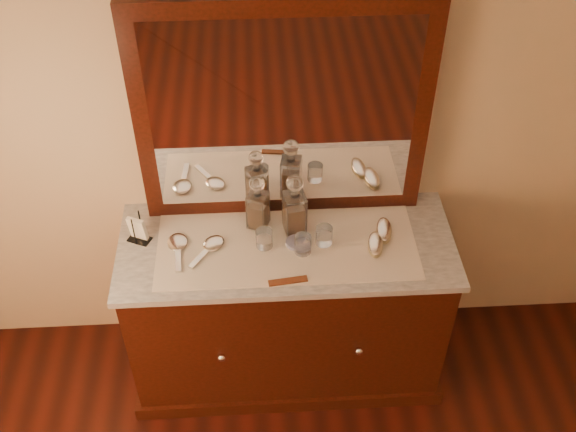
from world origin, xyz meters
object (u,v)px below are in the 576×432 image
object	(u,v)px
decanter_left	(258,207)
decanter_right	(295,209)
pin_dish	(296,243)
hand_mirror_inner	(211,246)
napkin_rack	(138,230)
hand_mirror_outer	(178,245)
brush_far	(384,231)
mirror_frame	(283,113)
brush_near	(375,245)
dresser_cabinet	(287,310)
comb	(288,281)

from	to	relation	value
decanter_left	decanter_right	bearing A→B (deg)	-12.68
pin_dish	hand_mirror_inner	size ratio (longest dim) A/B	0.42
napkin_rack	hand_mirror_inner	xyz separation A→B (m)	(0.31, -0.07, -0.04)
decanter_left	hand_mirror_outer	world-z (taller)	decanter_left
hand_mirror_outer	hand_mirror_inner	bearing A→B (deg)	-5.01
pin_dish	decanter_right	bearing A→B (deg)	90.15
brush_far	hand_mirror_inner	size ratio (longest dim) A/B	0.74
mirror_frame	decanter_left	xyz separation A→B (m)	(-0.12, -0.13, -0.39)
napkin_rack	brush_near	size ratio (longest dim) A/B	0.96
pin_dish	napkin_rack	size ratio (longest dim) A/B	0.61
pin_dish	brush_far	world-z (taller)	brush_far
dresser_cabinet	napkin_rack	distance (m)	0.80
decanter_left	decanter_right	size ratio (longest dim) A/B	0.91
napkin_rack	decanter_left	distance (m)	0.52
hand_mirror_outer	hand_mirror_inner	xyz separation A→B (m)	(0.14, -0.01, -0.00)
brush_near	decanter_left	bearing A→B (deg)	160.46
comb	hand_mirror_outer	world-z (taller)	hand_mirror_outer
dresser_cabinet	hand_mirror_outer	size ratio (longest dim) A/B	6.05
decanter_right	pin_dish	bearing A→B (deg)	-89.85
napkin_rack	brush_far	distance (m)	1.05
decanter_left	hand_mirror_inner	bearing A→B (deg)	-147.63
mirror_frame	dresser_cabinet	bearing A→B (deg)	-90.00
mirror_frame	comb	bearing A→B (deg)	-90.88
napkin_rack	hand_mirror_outer	xyz separation A→B (m)	(0.17, -0.06, -0.04)
mirror_frame	decanter_left	world-z (taller)	mirror_frame
mirror_frame	decanter_right	xyz separation A→B (m)	(0.04, -0.16, -0.38)
comb	hand_mirror_inner	world-z (taller)	hand_mirror_inner
comb	brush_near	xyz separation A→B (m)	(0.38, 0.17, 0.02)
mirror_frame	brush_far	world-z (taller)	mirror_frame
hand_mirror_outer	mirror_frame	bearing A→B (deg)	27.74
brush_far	decanter_left	bearing A→B (deg)	170.38
decanter_left	mirror_frame	bearing A→B (deg)	47.20
decanter_left	brush_near	bearing A→B (deg)	-19.54
decanter_left	hand_mirror_inner	world-z (taller)	decanter_left
decanter_right	decanter_left	bearing A→B (deg)	167.32
decanter_right	brush_near	xyz separation A→B (m)	(0.33, -0.14, -0.09)
mirror_frame	comb	xyz separation A→B (m)	(-0.01, -0.47, -0.49)
dresser_cabinet	decanter_left	bearing A→B (deg)	134.34
dresser_cabinet	brush_near	bearing A→B (deg)	-8.27
comb	napkin_rack	xyz separation A→B (m)	(-0.62, 0.28, 0.05)
decanter_right	brush_far	xyz separation A→B (m)	(0.38, -0.06, -0.09)
decanter_left	napkin_rack	bearing A→B (deg)	-173.26
pin_dish	hand_mirror_inner	bearing A→B (deg)	-179.89
dresser_cabinet	hand_mirror_inner	world-z (taller)	hand_mirror_inner
dresser_cabinet	brush_near	distance (m)	0.60
brush_far	hand_mirror_outer	xyz separation A→B (m)	(-0.88, -0.03, -0.01)
hand_mirror_outer	napkin_rack	bearing A→B (deg)	161.25
mirror_frame	napkin_rack	distance (m)	0.79
dresser_cabinet	hand_mirror_inner	distance (m)	0.56
hand_mirror_outer	hand_mirror_inner	world-z (taller)	same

